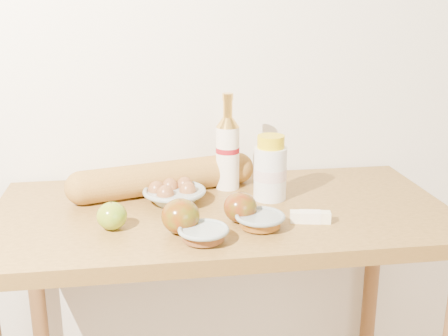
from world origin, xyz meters
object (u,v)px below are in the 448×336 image
at_px(bourbon_bottle, 228,150).
at_px(cream_bottle, 270,170).
at_px(table, 222,250).
at_px(baguette, 164,177).
at_px(egg_bowl, 174,194).

distance_m(bourbon_bottle, cream_bottle, 0.15).
distance_m(table, baguette, 0.27).
bearing_deg(egg_bowl, table, -26.44).
distance_m(table, bourbon_bottle, 0.29).
bearing_deg(egg_bowl, bourbon_bottle, 31.12).
bearing_deg(egg_bowl, baguette, 105.40).
relative_size(table, egg_bowl, 5.53).
distance_m(cream_bottle, baguette, 0.30).
bearing_deg(bourbon_bottle, table, -118.93).
bearing_deg(cream_bottle, egg_bowl, 176.08).
bearing_deg(cream_bottle, baguette, 160.50).
distance_m(table, egg_bowl, 0.20).
xyz_separation_m(bourbon_bottle, egg_bowl, (-0.16, -0.10, -0.09)).
bearing_deg(table, baguette, 135.67).
height_order(bourbon_bottle, baguette, bourbon_bottle).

